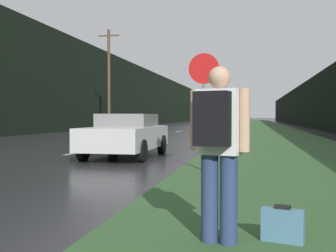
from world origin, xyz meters
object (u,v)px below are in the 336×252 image
Objects in this scene: suitcase at (283,226)px; car_passing_far at (207,123)px; hitchhiker_with_backpack at (218,143)px; car_passing_near at (126,135)px; stop_sign at (204,98)px.

car_passing_far is at bearing 112.35° from suitcase.
hitchhiker_with_backpack is 0.42× the size of car_passing_near.
hitchhiker_with_backpack is 1.10m from suitcase.
suitcase is 33.83m from car_passing_far.
car_passing_near reaches higher than car_passing_far.
suitcase is at bearing 97.37° from car_passing_far.
car_passing_far is (0.00, 24.93, -0.01)m from car_passing_near.
stop_sign is at bearing 119.69° from suitcase.
suitcase is (1.46, -5.58, -1.58)m from stop_sign.
car_passing_near is at bearing 131.73° from suitcase.
hitchhiker_with_backpack is 33.92m from car_passing_far.
car_passing_far is (-4.34, 33.54, 0.52)m from suitcase.
stop_sign is at bearing 112.98° from hitchhiker_with_backpack.
suitcase is at bearing -75.30° from stop_sign.
car_passing_near is (-4.34, 8.61, 0.53)m from suitcase.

